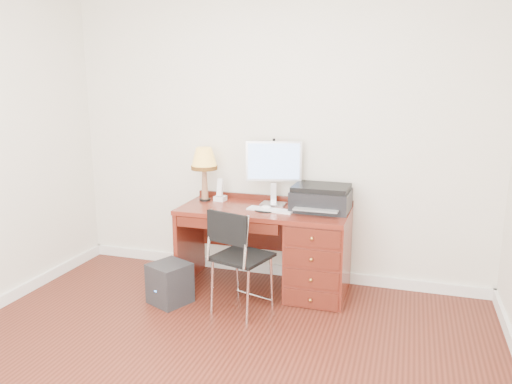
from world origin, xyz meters
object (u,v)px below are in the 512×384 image
(leg_lamp, at_px, (204,162))
(equipment_box, at_px, (170,283))
(desk, at_px, (299,248))
(monitor, at_px, (275,165))
(phone, at_px, (220,194))
(chair, at_px, (239,251))
(printer, at_px, (321,198))

(leg_lamp, relative_size, equipment_box, 1.45)
(desk, distance_m, leg_lamp, 1.18)
(monitor, xyz_separation_m, phone, (-0.52, -0.02, -0.30))
(desk, bearing_deg, chair, -122.84)
(desk, relative_size, phone, 7.05)
(phone, relative_size, equipment_box, 0.61)
(leg_lamp, xyz_separation_m, phone, (0.14, 0.04, -0.31))
(printer, distance_m, leg_lamp, 1.14)
(monitor, distance_m, printer, 0.52)
(monitor, xyz_separation_m, printer, (0.45, -0.08, -0.26))
(printer, height_order, phone, printer)
(monitor, bearing_deg, leg_lamp, 170.77)
(monitor, distance_m, leg_lamp, 0.66)
(desk, relative_size, monitor, 2.58)
(leg_lamp, bearing_deg, printer, -1.02)
(printer, distance_m, equipment_box, 1.50)
(phone, xyz_separation_m, chair, (0.44, -0.72, -0.28))
(printer, xyz_separation_m, leg_lamp, (-1.11, 0.02, 0.26))
(desk, relative_size, equipment_box, 4.32)
(leg_lamp, xyz_separation_m, equipment_box, (-0.06, -0.66, -0.95))
(printer, bearing_deg, leg_lamp, -179.95)
(phone, bearing_deg, equipment_box, -101.37)
(monitor, relative_size, equipment_box, 1.67)
(leg_lamp, distance_m, phone, 0.34)
(desk, xyz_separation_m, printer, (0.17, 0.10, 0.45))
(phone, distance_m, equipment_box, 0.97)
(printer, bearing_deg, monitor, 170.55)
(desk, bearing_deg, printer, 29.46)
(printer, xyz_separation_m, equipment_box, (-1.17, -0.64, -0.69))
(desk, distance_m, phone, 0.91)
(chair, bearing_deg, monitor, 99.59)
(monitor, xyz_separation_m, leg_lamp, (-0.66, -0.06, 0.00))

